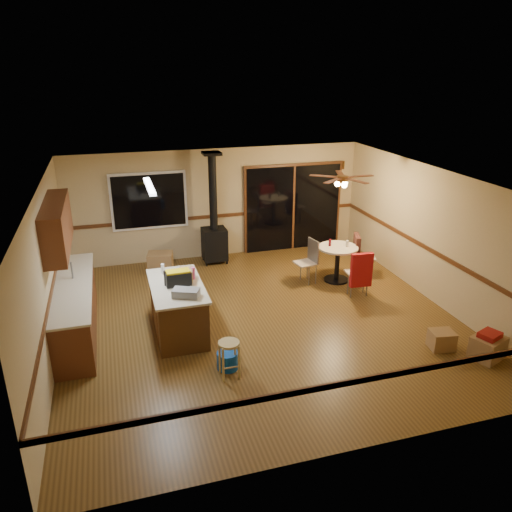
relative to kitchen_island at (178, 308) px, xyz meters
name	(u,v)px	position (x,y,z in m)	size (l,w,h in m)	color
floor	(261,320)	(1.50, 0.00, -0.45)	(7.00, 7.00, 0.00)	brown
ceiling	(261,181)	(1.50, 0.00, 2.15)	(7.00, 7.00, 0.00)	silver
wall_back	(218,204)	(1.50, 3.50, 0.85)	(7.00, 7.00, 0.00)	tan
wall_front	(352,361)	(1.50, -3.50, 0.85)	(7.00, 7.00, 0.00)	tan
wall_left	(47,277)	(-2.00, 0.00, 0.85)	(7.00, 7.00, 0.00)	tan
wall_right	(433,236)	(5.00, 0.00, 0.85)	(7.00, 7.00, 0.00)	tan
chair_rail	(261,270)	(1.50, 0.00, 0.55)	(7.00, 7.00, 0.08)	#4C2813
window	(149,201)	(-0.10, 3.45, 1.05)	(1.72, 0.10, 1.32)	black
sliding_door	(293,208)	(3.40, 3.45, 0.60)	(2.52, 0.10, 2.10)	black
lower_cabinets	(76,310)	(-1.70, 0.50, -0.02)	(0.60, 3.00, 0.86)	#5E2E17
countertop	(72,286)	(-1.70, 0.50, 0.43)	(0.64, 3.04, 0.04)	#C3B698
upper_cabinets	(57,226)	(-1.83, 0.70, 1.45)	(0.35, 2.00, 0.80)	#5E2E17
kitchen_island	(178,308)	(0.00, 0.00, 0.00)	(0.88, 1.68, 0.90)	#492B12
wood_stove	(214,233)	(1.30, 3.05, 0.28)	(0.55, 0.50, 2.52)	black
ceiling_fan	(342,180)	(3.60, 1.24, 1.76)	(0.24, 0.24, 0.55)	brown
fluorescent_strip	(149,186)	(-0.30, 0.30, 2.11)	(0.10, 1.20, 0.04)	white
toolbox_grey	(186,293)	(0.09, -0.50, 0.51)	(0.42, 0.23, 0.13)	slate
toolbox_black	(178,279)	(0.03, -0.01, 0.56)	(0.42, 0.22, 0.23)	black
toolbox_yellow_lid	(178,271)	(0.03, -0.01, 0.70)	(0.39, 0.21, 0.03)	gold
box_on_island	(186,275)	(0.19, 0.15, 0.55)	(0.23, 0.31, 0.21)	olive
bottle_dark	(166,278)	(-0.16, 0.03, 0.58)	(0.08, 0.08, 0.26)	black
bottle_pink	(193,273)	(0.32, 0.17, 0.55)	(0.07, 0.07, 0.21)	#D84C8C
bottle_white	(163,269)	(-0.16, 0.55, 0.54)	(0.06, 0.06, 0.19)	white
bar_stool	(229,359)	(0.53, -1.55, -0.16)	(0.32, 0.32, 0.58)	tan
blue_bucket	(228,360)	(0.55, -1.35, -0.31)	(0.33, 0.33, 0.28)	#0D4AB6
dining_table	(338,258)	(3.60, 1.24, 0.08)	(0.85, 0.85, 0.78)	black
glass_red	(330,243)	(3.45, 1.34, 0.40)	(0.06, 0.06, 0.15)	#590C14
glass_cream	(347,244)	(3.78, 1.19, 0.39)	(0.06, 0.06, 0.14)	beige
chair_left	(310,256)	(3.00, 1.36, 0.14)	(0.47, 0.46, 0.51)	#C1AB8F
chair_near	(361,270)	(3.69, 0.36, 0.14)	(0.46, 0.49, 0.70)	#C1AB8F
chair_right	(358,251)	(4.13, 1.35, 0.14)	(0.57, 0.55, 0.70)	#C1AB8F
box_under_window	(160,262)	(0.00, 2.85, -0.23)	(0.55, 0.44, 0.44)	olive
box_corner_a	(488,347)	(4.60, -2.24, -0.27)	(0.49, 0.41, 0.37)	olive
box_corner_b	(442,340)	(4.08, -1.79, -0.30)	(0.38, 0.33, 0.31)	olive
box_small_red	(490,335)	(4.60, -2.24, -0.04)	(0.32, 0.27, 0.09)	maroon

